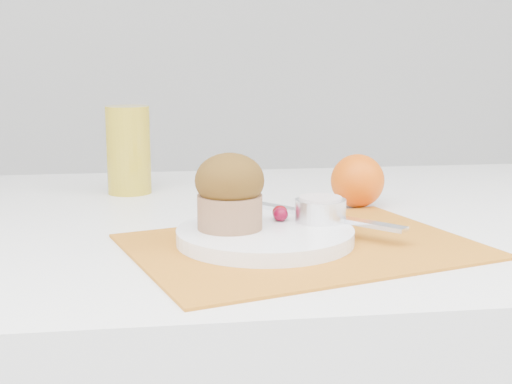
{
  "coord_description": "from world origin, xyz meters",
  "views": [
    {
      "loc": [
        -0.14,
        -0.93,
        0.98
      ],
      "look_at": [
        -0.01,
        -0.03,
        0.8
      ],
      "focal_mm": 50.0,
      "sensor_mm": 36.0,
      "label": 1
    }
  ],
  "objects": [
    {
      "name": "raspberry_far",
      "position": [
        0.01,
        -0.07,
        0.78
      ],
      "size": [
        0.02,
        0.02,
        0.02
      ],
      "primitive_type": "ellipsoid",
      "color": "#510215",
      "rests_on": "plate"
    },
    {
      "name": "orange",
      "position": [
        0.15,
        0.09,
        0.79
      ],
      "size": [
        0.08,
        0.08,
        0.08
      ],
      "primitive_type": "sphere",
      "color": "#EF5B08",
      "rests_on": "table"
    },
    {
      "name": "raspberry_near",
      "position": [
        0.01,
        -0.06,
        0.78
      ],
      "size": [
        0.02,
        0.02,
        0.02
      ],
      "primitive_type": "ellipsoid",
      "color": "#530206",
      "rests_on": "plate"
    },
    {
      "name": "juice_glass",
      "position": [
        -0.19,
        0.25,
        0.82
      ],
      "size": [
        0.08,
        0.08,
        0.14
      ],
      "primitive_type": "cylinder",
      "rotation": [
        0.0,
        0.0,
        0.05
      ],
      "color": "gold",
      "rests_on": "table"
    },
    {
      "name": "plate",
      "position": [
        -0.01,
        -0.11,
        0.76
      ],
      "size": [
        0.22,
        0.22,
        0.02
      ],
      "primitive_type": "cylinder",
      "rotation": [
        0.0,
        0.0,
        -0.03
      ],
      "color": "white",
      "rests_on": "placemat"
    },
    {
      "name": "placemat",
      "position": [
        0.03,
        -0.12,
        0.75
      ],
      "size": [
        0.47,
        0.39,
        0.0
      ],
      "primitive_type": "cube",
      "rotation": [
        0.0,
        0.0,
        0.29
      ],
      "color": "#C16E1A",
      "rests_on": "table"
    },
    {
      "name": "ramekin",
      "position": [
        0.06,
        -0.08,
        0.78
      ],
      "size": [
        0.07,
        0.07,
        0.03
      ],
      "primitive_type": "cylinder",
      "rotation": [
        0.0,
        0.0,
        -0.07
      ],
      "color": "white",
      "rests_on": "plate"
    },
    {
      "name": "butter_knife",
      "position": [
        0.07,
        -0.07,
        0.77
      ],
      "size": [
        0.16,
        0.18,
        0.01
      ],
      "primitive_type": "cube",
      "rotation": [
        0.0,
        0.0,
        -0.83
      ],
      "color": "silver",
      "rests_on": "plate"
    },
    {
      "name": "cream",
      "position": [
        0.06,
        -0.08,
        0.8
      ],
      "size": [
        0.07,
        0.07,
        0.01
      ],
      "primitive_type": "cylinder",
      "rotation": [
        0.0,
        0.0,
        -0.31
      ],
      "color": "silver",
      "rests_on": "ramekin"
    },
    {
      "name": "muffin",
      "position": [
        -0.06,
        -0.1,
        0.82
      ],
      "size": [
        0.09,
        0.09,
        0.09
      ],
      "color": "#9A6B4A",
      "rests_on": "plate"
    }
  ]
}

